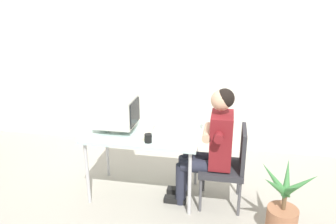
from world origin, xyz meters
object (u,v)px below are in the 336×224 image
object	(u,v)px
person_seated	(211,143)
potted_plant	(283,209)
desk_mug	(148,138)
office_chair	(228,163)
crt_monitor	(116,111)
desk	(144,137)
keyboard	(144,132)

from	to	relation	value
person_seated	potted_plant	world-z (taller)	person_seated
person_seated	potted_plant	bearing A→B (deg)	-30.88
potted_plant	desk_mug	bearing A→B (deg)	170.68
office_chair	desk_mug	distance (m)	0.88
office_chair	potted_plant	world-z (taller)	office_chair
crt_monitor	office_chair	bearing A→B (deg)	-2.88
crt_monitor	office_chair	xyz separation A→B (m)	(1.22, -0.06, -0.47)
office_chair	potted_plant	xyz separation A→B (m)	(0.51, -0.42, -0.21)
crt_monitor	person_seated	size ratio (longest dim) A/B	0.33
desk_mug	potted_plant	bearing A→B (deg)	-9.32
crt_monitor	desk_mug	bearing A→B (deg)	-32.19
desk	keyboard	bearing A→B (deg)	-52.43
keyboard	desk_mug	bearing A→B (deg)	-65.41
potted_plant	desk	bearing A→B (deg)	162.55
desk	potted_plant	xyz separation A→B (m)	(1.43, -0.45, -0.41)
desk	desk_mug	world-z (taller)	desk_mug
potted_plant	crt_monitor	bearing A→B (deg)	164.56
keyboard	potted_plant	distance (m)	1.55
crt_monitor	potted_plant	world-z (taller)	crt_monitor
crt_monitor	person_seated	distance (m)	1.07
potted_plant	office_chair	bearing A→B (deg)	140.71
keyboard	person_seated	world-z (taller)	person_seated
office_chair	desk_mug	size ratio (longest dim) A/B	9.94
person_seated	desk_mug	distance (m)	0.66
keyboard	desk_mug	xyz separation A→B (m)	(0.10, -0.21, 0.03)
desk_mug	keyboard	bearing A→B (deg)	114.59
crt_monitor	potted_plant	xyz separation A→B (m)	(1.73, -0.48, -0.68)
crt_monitor	office_chair	world-z (taller)	crt_monitor
person_seated	keyboard	bearing A→B (deg)	178.98
crt_monitor	desk_mug	size ratio (longest dim) A/B	4.82
potted_plant	desk_mug	world-z (taller)	desk_mug
keyboard	potted_plant	bearing A→B (deg)	-16.92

